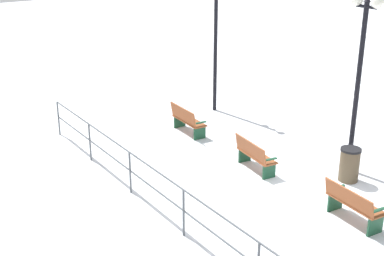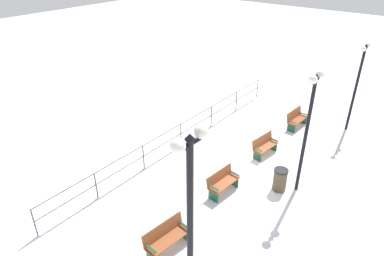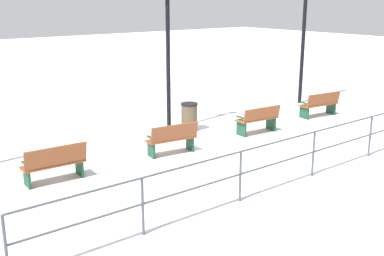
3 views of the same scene
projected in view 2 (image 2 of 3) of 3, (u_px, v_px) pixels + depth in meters
The scene contains 10 objects.
ground_plane at pixel (248, 173), 14.10m from camera, with size 80.00×80.00×0.00m, color white.
bench_nearest at pixel (166, 237), 10.43m from camera, with size 0.71×1.58×0.89m.
bench_second at pixel (223, 182), 12.83m from camera, with size 0.66×1.46×0.88m.
bench_third at pixel (264, 145), 15.14m from camera, with size 0.66×1.45×0.88m.
bench_fourth at pixel (296, 119), 17.41m from camera, with size 0.60×1.47×0.91m.
lamppost_near at pixel (190, 210), 7.04m from camera, with size 0.29×0.97×5.36m.
lamppost_middle at pixel (310, 112), 11.64m from camera, with size 0.30×0.90×4.68m.
lamppost_far at pixel (359, 76), 16.11m from camera, with size 0.24×1.01×4.31m.
waterfront_railing at pixel (181, 131), 15.69m from camera, with size 0.05×14.43×1.12m.
trash_bin at pixel (280, 180), 12.97m from camera, with size 0.53×0.53×0.90m.
Camera 2 is at (5.34, -10.46, 8.35)m, focal length 32.23 mm.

